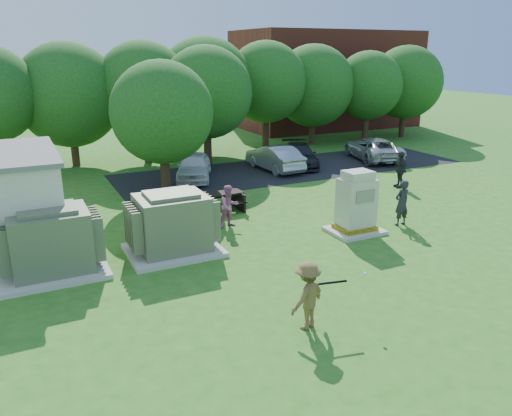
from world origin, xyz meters
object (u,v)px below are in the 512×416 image
person_walking_right (400,169)px  car_dark (299,155)px  transformer_right (172,225)px  person_by_generator (402,203)px  transformer_left (51,243)px  batter (307,296)px  person_at_picnic (229,206)px  car_silver_a (274,158)px  car_silver_b (373,149)px  generator_cabinet (356,206)px  car_white (194,166)px  picnic_table (220,200)px

person_walking_right → car_dark: size_ratio=0.41×
person_walking_right → transformer_right: bearing=-62.4°
person_by_generator → transformer_left: bearing=-9.8°
batter → car_dark: 17.80m
transformer_left → person_at_picnic: (6.37, 1.52, -0.16)m
batter → person_at_picnic: batter is taller
person_at_picnic → batter: bearing=-107.1°
transformer_left → car_silver_a: size_ratio=0.70×
car_silver_b → transformer_right: bearing=45.1°
generator_cabinet → car_silver_a: 10.39m
transformer_left → generator_cabinet: (10.28, -1.07, 0.04)m
batter → person_walking_right: bearing=-162.6°
person_at_picnic → car_silver_b: (12.72, 7.42, -0.13)m
generator_cabinet → car_dark: 11.17m
person_by_generator → person_at_picnic: person_by_generator is taller
car_silver_a → car_dark: (1.80, 0.30, -0.08)m
car_white → car_dark: size_ratio=0.95×
transformer_right → person_walking_right: (12.39, 3.17, -0.08)m
generator_cabinet → batter: size_ratio=1.37×
picnic_table → car_dark: bearing=39.0°
car_silver_a → person_by_generator: bearing=86.9°
car_silver_a → car_dark: size_ratio=1.00×
transformer_left → picnic_table: (6.78, 3.44, -0.47)m
person_walking_right → car_silver_b: bearing=165.8°
picnic_table → person_walking_right: (9.31, -0.27, 0.39)m
transformer_left → transformer_right: 3.70m
transformer_right → car_silver_a: bearing=46.5°
generator_cabinet → picnic_table: (-3.49, 4.51, -0.52)m
transformer_right → car_silver_b: transformer_right is taller
transformer_left → person_by_generator: transformer_left is taller
transformer_left → transformer_right: size_ratio=1.00×
batter → person_by_generator: (7.13, 4.77, 0.04)m
car_white → car_silver_a: size_ratio=0.95×
person_at_picnic → car_dark: person_at_picnic is taller
person_by_generator → car_silver_b: size_ratio=0.36×
generator_cabinet → person_by_generator: bearing=-3.7°
car_white → transformer_right: bearing=-90.3°
batter → car_white: size_ratio=0.42×
car_white → car_silver_a: car_silver_a is taller
transformer_right → person_at_picnic: transformer_right is taller
transformer_right → person_at_picnic: bearing=29.7°
person_at_picnic → car_dark: bearing=37.2°
transformer_right → person_walking_right: bearing=14.4°
person_by_generator → batter: bearing=29.5°
person_at_picnic → car_dark: size_ratio=0.38×
transformer_left → picnic_table: size_ratio=1.61×
picnic_table → person_at_picnic: bearing=-102.2°
picnic_table → transformer_right: bearing=-131.8°
generator_cabinet → car_white: bearing=104.8°
person_at_picnic → car_silver_b: bearing=22.1°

